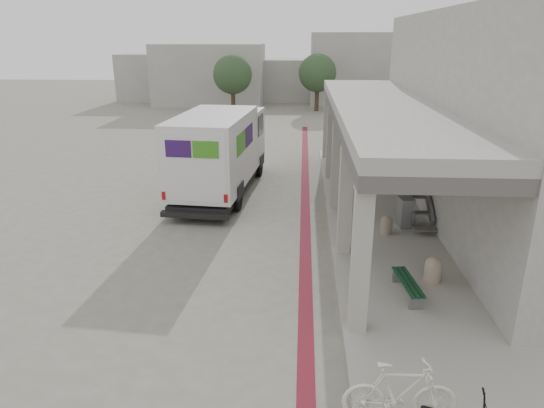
# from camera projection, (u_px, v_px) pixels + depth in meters

# --- Properties ---
(ground) EXTENTS (120.00, 120.00, 0.00)m
(ground) POSITION_uv_depth(u_px,v_px,m) (271.00, 260.00, 14.05)
(ground) COLOR #686459
(ground) RESTS_ON ground
(bike_lane_stripe) EXTENTS (0.35, 40.00, 0.01)m
(bike_lane_stripe) POSITION_uv_depth(u_px,v_px,m) (305.00, 234.00, 15.88)
(bike_lane_stripe) COLOR maroon
(bike_lane_stripe) RESTS_ON ground
(sidewalk) EXTENTS (4.40, 28.00, 0.12)m
(sidewalk) POSITION_uv_depth(u_px,v_px,m) (411.00, 262.00, 13.79)
(sidewalk) COLOR #9E9A8E
(sidewalk) RESTS_ON ground
(transit_building) EXTENTS (7.60, 17.00, 7.00)m
(transit_building) POSITION_uv_depth(u_px,v_px,m) (476.00, 120.00, 16.77)
(transit_building) COLOR gray
(transit_building) RESTS_ON ground
(distant_backdrop) EXTENTS (28.00, 10.00, 6.50)m
(distant_backdrop) POSITION_uv_depth(u_px,v_px,m) (266.00, 74.00, 47.18)
(distant_backdrop) COLOR gray
(distant_backdrop) RESTS_ON ground
(tree_left) EXTENTS (3.20, 3.20, 4.80)m
(tree_left) POSITION_uv_depth(u_px,v_px,m) (233.00, 75.00, 39.72)
(tree_left) COLOR #38281C
(tree_left) RESTS_ON ground
(tree_mid) EXTENTS (3.20, 3.20, 4.80)m
(tree_mid) POSITION_uv_depth(u_px,v_px,m) (317.00, 73.00, 41.18)
(tree_mid) COLOR #38281C
(tree_mid) RESTS_ON ground
(tree_right) EXTENTS (3.20, 3.20, 4.80)m
(tree_right) POSITION_uv_depth(u_px,v_px,m) (415.00, 75.00, 39.76)
(tree_right) COLOR #38281C
(tree_right) RESTS_ON ground
(fedex_truck) EXTENTS (3.07, 8.06, 3.36)m
(fedex_truck) POSITION_uv_depth(u_px,v_px,m) (220.00, 150.00, 19.58)
(fedex_truck) COLOR black
(fedex_truck) RESTS_ON ground
(bench) EXTENTS (0.53, 1.63, 0.38)m
(bench) POSITION_uv_depth(u_px,v_px,m) (408.00, 285.00, 11.83)
(bench) COLOR slate
(bench) RESTS_ON sidewalk
(bollard_near) EXTENTS (0.44, 0.44, 0.67)m
(bollard_near) POSITION_uv_depth(u_px,v_px,m) (433.00, 269.00, 12.51)
(bollard_near) COLOR gray
(bollard_near) RESTS_ON sidewalk
(bollard_far) EXTENTS (0.39, 0.39, 0.59)m
(bollard_far) POSITION_uv_depth(u_px,v_px,m) (386.00, 224.00, 15.58)
(bollard_far) COLOR gray
(bollard_far) RESTS_ON sidewalk
(utility_cabinet) EXTENTS (0.53, 0.65, 0.99)m
(utility_cabinet) POSITION_uv_depth(u_px,v_px,m) (405.00, 212.00, 16.08)
(utility_cabinet) COLOR gray
(utility_cabinet) RESTS_ON sidewalk
(bicycle_cream) EXTENTS (1.89, 0.58, 1.13)m
(bicycle_cream) POSITION_uv_depth(u_px,v_px,m) (400.00, 393.00, 7.83)
(bicycle_cream) COLOR silver
(bicycle_cream) RESTS_ON sidewalk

